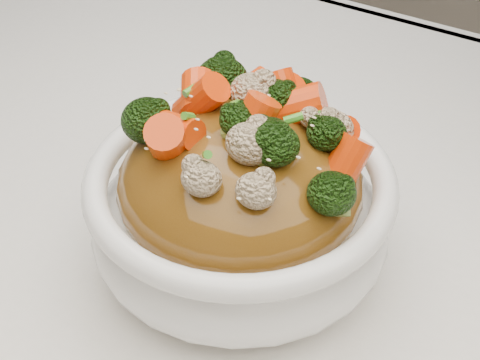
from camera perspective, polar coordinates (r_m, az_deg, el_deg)
The scene contains 8 objects.
tablecloth at distance 0.52m, azimuth 1.20°, elevation -6.27°, with size 1.20×0.80×0.04m, color white.
bowl at distance 0.46m, azimuth 0.00°, elevation -2.96°, with size 0.21×0.21×0.08m, color white, non-canonical shape.
sauce_base at distance 0.44m, azimuth 0.00°, elevation -0.28°, with size 0.16×0.16×0.09m, color brown.
carrots at distance 0.41m, azimuth 0.00°, elevation 6.12°, with size 0.16×0.16×0.05m, color #EC3E07, non-canonical shape.
broccoli at distance 0.41m, azimuth 0.00°, elevation 6.01°, with size 0.16×0.16×0.04m, color black, non-canonical shape.
cauliflower at distance 0.41m, azimuth 0.00°, elevation 5.79°, with size 0.16×0.16×0.03m, color beige, non-canonical shape.
scallions at distance 0.41m, azimuth 0.00°, elevation 6.23°, with size 0.12×0.12×0.02m, color #3C8F21, non-canonical shape.
sesame_seeds at distance 0.41m, azimuth 0.00°, elevation 6.23°, with size 0.15×0.15×0.01m, color beige, non-canonical shape.
Camera 1 is at (0.19, -0.31, 1.10)m, focal length 50.00 mm.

